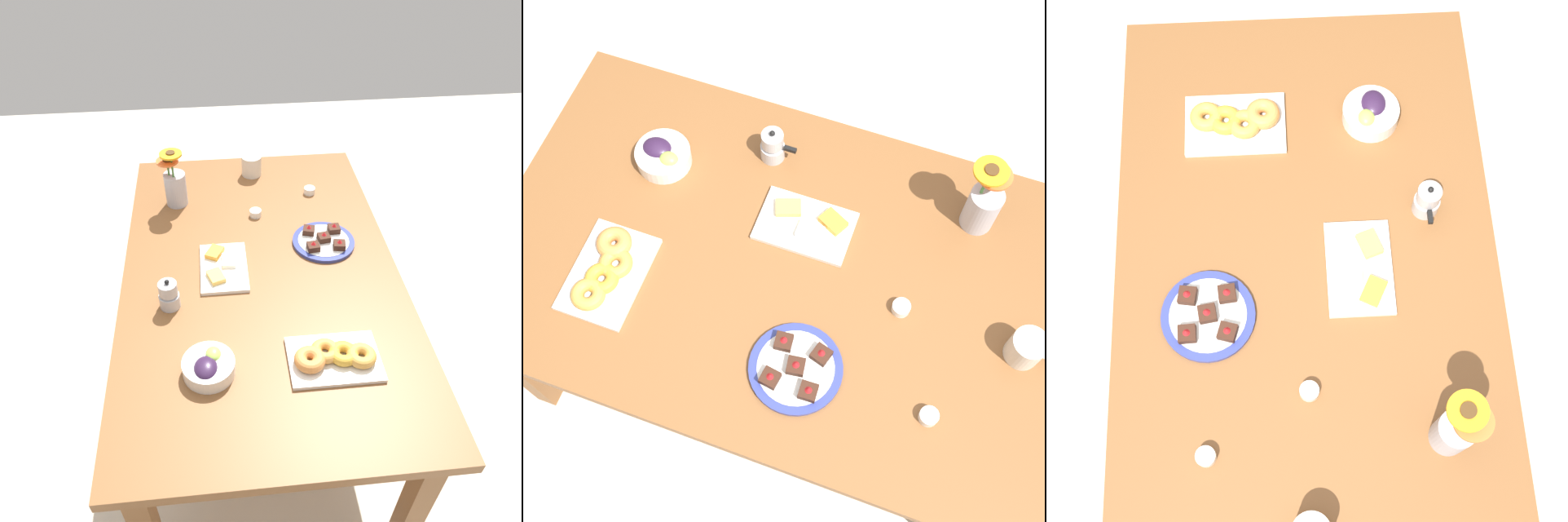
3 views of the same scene
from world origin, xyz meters
The scene contains 11 objects.
ground_plane centered at (0.00, 0.00, 0.00)m, with size 6.00×6.00×0.00m, color beige.
dining_table centered at (0.00, 0.00, 0.65)m, with size 1.60×1.00×0.74m.
coffee_mug centered at (0.65, -0.02, 0.79)m, with size 0.12×0.09×0.09m.
grape_bowl centered at (-0.44, 0.20, 0.77)m, with size 0.16×0.16×0.07m.
cheese_platter centered at (0.02, 0.14, 0.75)m, with size 0.26×0.17×0.03m.
croissant_platter centered at (-0.44, -0.18, 0.76)m, with size 0.19×0.28×0.05m.
jam_cup_honey centered at (0.47, -0.26, 0.76)m, with size 0.05×0.05×0.03m.
jam_cup_berry centered at (0.33, -0.01, 0.76)m, with size 0.05×0.05×0.03m.
dessert_plate centered at (0.12, -0.26, 0.75)m, with size 0.24×0.24×0.05m.
flower_vase centered at (0.45, 0.31, 0.83)m, with size 0.11×0.11×0.26m.
moka_pot centered at (-0.15, 0.32, 0.79)m, with size 0.11×0.07×0.12m.
Camera 2 is at (0.27, -0.76, 2.51)m, focal length 50.00 mm.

